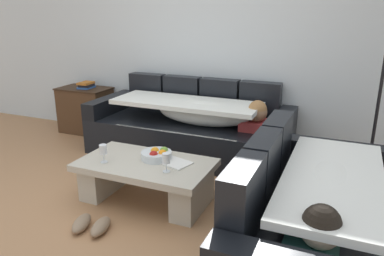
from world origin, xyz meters
The scene contains 13 objects.
ground_plane centered at (0.00, 0.00, 0.00)m, with size 14.00×14.00×0.00m, color #AB7950.
back_wall centered at (0.00, 2.15, 1.35)m, with size 9.00×0.10×2.70m, color silver.
couch_along_wall centered at (0.12, 1.62, 0.33)m, with size 2.38×0.92×0.88m.
couch_near_window centered at (1.66, 0.05, 0.34)m, with size 0.92×1.88×0.88m.
coffee_table centered at (0.18, 0.41, 0.24)m, with size 1.20×0.68×0.38m.
fruit_bowl centered at (0.24, 0.51, 0.42)m, with size 0.28×0.28×0.10m.
wine_glass_near_left centered at (-0.16, 0.26, 0.50)m, with size 0.07×0.07×0.17m.
wine_glass_near_right centered at (0.45, 0.29, 0.50)m, with size 0.07×0.07×0.17m.
open_magazine centered at (0.43, 0.49, 0.39)m, with size 0.28×0.21×0.01m, color white.
side_cabinet centered at (-1.63, 1.85, 0.32)m, with size 0.72×0.44×0.64m.
book_stack_on_cabinet centered at (-1.58, 1.85, 0.68)m, with size 0.18×0.23×0.09m.
floor_lamp centered at (2.01, 1.63, 1.12)m, with size 0.33×0.31×1.95m.
pair_of_shoes centered at (0.02, -0.20, 0.04)m, with size 0.35×0.31×0.09m.
Camera 1 is at (1.78, -2.26, 1.68)m, focal length 34.86 mm.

